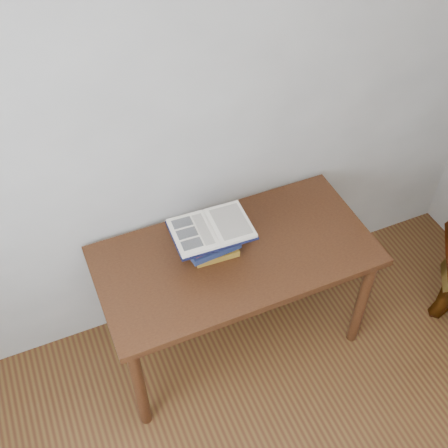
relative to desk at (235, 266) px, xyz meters
name	(u,v)px	position (x,y,z in m)	size (l,w,h in m)	color
desk	(235,266)	(0.00, 0.00, 0.00)	(1.36, 0.68, 0.73)	#462511
book_stack	(211,242)	(-0.11, 0.05, 0.18)	(0.26, 0.19, 0.15)	#A16E24
open_book	(211,229)	(-0.10, 0.05, 0.27)	(0.38, 0.27, 0.03)	black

